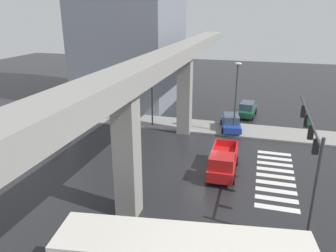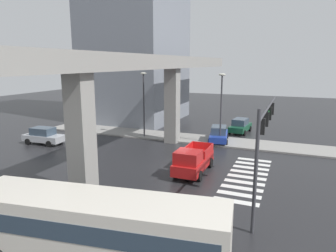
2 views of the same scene
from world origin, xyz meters
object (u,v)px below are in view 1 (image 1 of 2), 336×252
(sedan_silver, at_px, (49,132))
(traffic_signal_mast, at_px, (310,140))
(sedan_dark_green, at_px, (247,109))
(street_lamp_near_corner, at_px, (236,90))
(street_lamp_mid_block, at_px, (152,85))
(sedan_blue, at_px, (231,122))
(pickup_truck, at_px, (223,163))

(sedan_silver, height_order, traffic_signal_mast, traffic_signal_mast)
(sedan_dark_green, relative_size, street_lamp_near_corner, 0.62)
(sedan_dark_green, height_order, traffic_signal_mast, traffic_signal_mast)
(sedan_dark_green, bearing_deg, traffic_signal_mast, -166.90)
(sedan_silver, height_order, street_lamp_mid_block, street_lamp_mid_block)
(sedan_silver, xyz_separation_m, sedan_blue, (7.60, -16.57, 0.00))
(pickup_truck, bearing_deg, traffic_signal_mast, -120.73)
(traffic_signal_mast, bearing_deg, sedan_silver, 75.73)
(pickup_truck, distance_m, sedan_blue, 10.11)
(sedan_silver, distance_m, traffic_signal_mast, 23.29)
(pickup_truck, xyz_separation_m, street_lamp_mid_block, (9.01, 8.61, 3.57))
(sedan_silver, height_order, sedan_dark_green, same)
(sedan_blue, bearing_deg, sedan_silver, 114.62)
(pickup_truck, xyz_separation_m, sedan_dark_green, (15.50, -0.97, -0.14))
(pickup_truck, relative_size, sedan_blue, 1.13)
(sedan_silver, bearing_deg, street_lamp_near_corner, -69.03)
(sedan_blue, distance_m, street_lamp_mid_block, 9.10)
(street_lamp_near_corner, bearing_deg, traffic_signal_mast, -156.49)
(pickup_truck, height_order, street_lamp_mid_block, street_lamp_mid_block)
(sedan_blue, distance_m, traffic_signal_mast, 14.92)
(sedan_silver, relative_size, street_lamp_near_corner, 0.60)
(street_lamp_mid_block, bearing_deg, sedan_blue, -82.45)
(sedan_blue, bearing_deg, street_lamp_mid_block, 97.55)
(sedan_dark_green, distance_m, street_lamp_mid_block, 12.16)
(sedan_blue, height_order, sedan_dark_green, same)
(sedan_blue, relative_size, street_lamp_mid_block, 0.63)
(sedan_blue, bearing_deg, traffic_signal_mast, -156.77)
(street_lamp_mid_block, bearing_deg, sedan_silver, 127.97)
(sedan_blue, height_order, street_lamp_near_corner, street_lamp_near_corner)
(pickup_truck, height_order, sedan_dark_green, pickup_truck)
(sedan_silver, xyz_separation_m, street_lamp_near_corner, (6.50, -16.97, 3.70))
(sedan_silver, xyz_separation_m, traffic_signal_mast, (-5.66, -22.26, 3.82))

